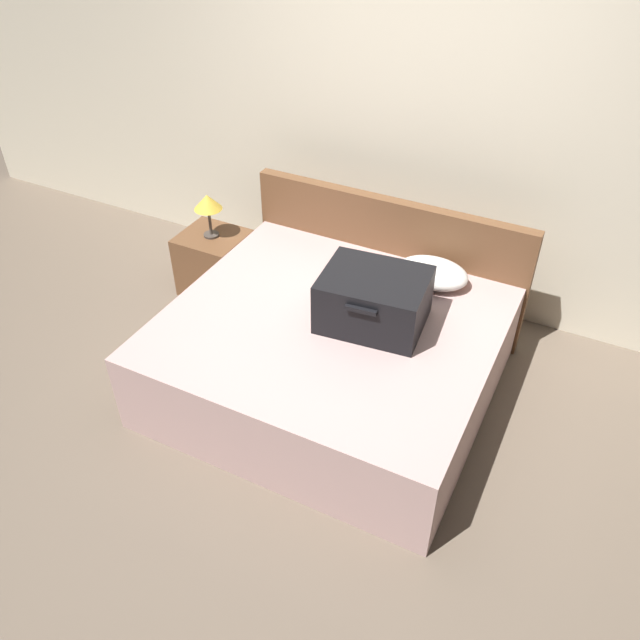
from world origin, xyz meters
TOP-DOWN VIEW (x-y plane):
  - ground_plane at (0.00, 0.00)m, footprint 12.00×12.00m
  - back_wall at (0.00, 1.65)m, footprint 8.00×0.10m
  - bed at (0.00, 0.40)m, footprint 1.80×1.62m
  - headboard at (0.00, 1.25)m, footprint 1.84×0.08m
  - hard_case_large at (0.21, 0.51)m, footprint 0.60×0.50m
  - pillow_near_headboard at (0.38, 1.02)m, footprint 0.43×0.30m
  - nightstand at (-1.18, 0.96)m, footprint 0.44×0.40m
  - table_lamp at (-1.18, 0.96)m, footprint 0.19×0.19m

SIDE VIEW (x-z plane):
  - ground_plane at x=0.00m, z-range 0.00..0.00m
  - nightstand at x=-1.18m, z-range 0.00..0.45m
  - bed at x=0.00m, z-range 0.00..0.51m
  - headboard at x=0.00m, z-range 0.00..0.87m
  - pillow_near_headboard at x=0.38m, z-range 0.51..0.65m
  - hard_case_large at x=0.21m, z-range 0.51..0.81m
  - table_lamp at x=-1.18m, z-range 0.54..0.85m
  - back_wall at x=0.00m, z-range 0.00..2.60m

